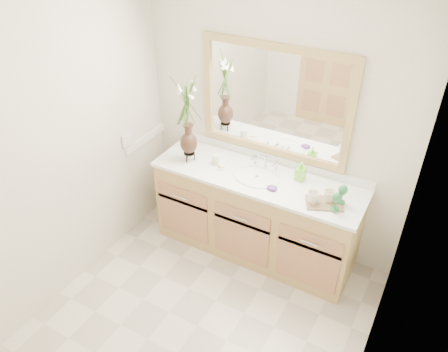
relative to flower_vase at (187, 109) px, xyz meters
The scene contains 20 objects.
floor 1.75m from the flower_vase, 55.81° to the right, with size 2.60×2.60×0.00m, color beige.
ceiling 1.57m from the flower_vase, 55.81° to the right, with size 2.40×2.60×0.02m, color white.
wall_back 0.74m from the flower_vase, 28.73° to the left, with size 2.40×0.02×2.40m, color silver.
wall_left 1.11m from the flower_vase, 120.43° to the right, with size 0.02×2.60×2.40m, color silver.
wall_right 2.08m from the flower_vase, 27.20° to the right, with size 0.02×2.60×2.40m, color silver.
vanity 1.13m from the flower_vase, ahead, with size 1.80×0.55×0.80m.
counter 0.83m from the flower_vase, ahead, with size 1.84×0.57×0.03m, color white.
sink 0.85m from the flower_vase, ahead, with size 0.38×0.34×0.23m.
mirror 0.73m from the flower_vase, 27.21° to the left, with size 1.32×0.04×0.97m.
switch_plate 0.67m from the flower_vase, 161.43° to the right, with size 0.02×0.12×0.12m, color white.
flower_vase is the anchor object (origin of this frame).
tumbler 0.52m from the flower_vase, 14.54° to the left, with size 0.07×0.07×0.09m, color silver.
soap_dish 0.58m from the flower_vase, ahead, with size 0.10×0.10×0.03m.
soap_bottle 1.08m from the flower_vase, 11.14° to the left, with size 0.07×0.07×0.15m, color #76DC33.
purple_dish 0.96m from the flower_vase, ahead, with size 0.09×0.07×0.03m, color #572A7E.
tray 1.35m from the flower_vase, ahead, with size 0.28×0.19×0.01m, color brown.
mug_left 1.26m from the flower_vase, ahead, with size 0.10×0.09×0.10m, color silver.
mug_right 1.36m from the flower_vase, ahead, with size 0.10×0.09×0.10m, color silver.
goblet_front 1.41m from the flower_vase, ahead, with size 0.07×0.07×0.15m.
goblet_back 1.42m from the flower_vase, ahead, with size 0.07×0.07×0.16m.
Camera 1 is at (1.25, -1.80, 2.90)m, focal length 35.00 mm.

